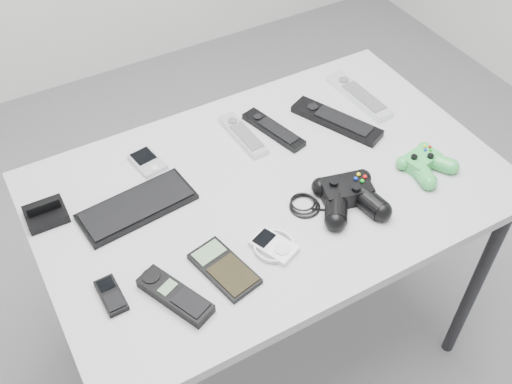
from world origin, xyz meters
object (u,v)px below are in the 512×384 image
remote_silver_b (359,95)px  calculator (224,268)px  controller_green (425,162)px  remote_black_b (336,120)px  mp3_player (274,246)px  pda_keyboard (137,206)px  remote_black_a (273,129)px  pda (147,162)px  cordless_handset (175,295)px  desk (271,202)px  controller_black (349,195)px  remote_silver_a (243,134)px  mobile_phone (111,295)px

remote_silver_b → calculator: bearing=-153.2°
remote_silver_b → controller_green: size_ratio=1.74×
remote_black_b → mp3_player: size_ratio=2.58×
pda_keyboard → remote_black_a: bearing=4.8°
pda → remote_black_b: remote_black_b is taller
remote_black_b → cordless_handset: bearing=-178.1°
pda_keyboard → controller_green: size_ratio=2.02×
desk → pda: size_ratio=11.60×
cordless_handset → controller_black: (0.46, 0.05, 0.01)m
remote_silver_a → calculator: size_ratio=1.15×
controller_green → cordless_handset: bearing=173.8°
remote_silver_a → calculator: bearing=-126.8°
desk → controller_black: (0.13, -0.14, 0.09)m
remote_silver_a → controller_black: (0.10, -0.32, 0.02)m
remote_black_a → remote_silver_a: bearing=150.7°
pda_keyboard → cordless_handset: cordless_handset is taller
remote_silver_a → mp3_player: 0.38m
pda_keyboard → remote_silver_a: bearing=10.6°
desk → calculator: 0.29m
remote_black_b → cordless_handset: cordless_handset is taller
mobile_phone → pda_keyboard: bearing=55.0°
remote_silver_a → remote_black_a: size_ratio=0.93×
pda → remote_black_b: size_ratio=0.38×
desk → pda_keyboard: size_ratio=4.17×
remote_silver_a → remote_black_b: bearing=-19.9°
mp3_player → controller_black: (0.22, 0.03, 0.02)m
remote_black_b → controller_green: 0.26m
cordless_handset → remote_silver_b: bearing=2.8°
remote_black_a → mobile_phone: size_ratio=2.07×
mp3_player → desk: bearing=38.7°
remote_black_b → remote_silver_b: 0.13m
remote_silver_a → remote_silver_b: remote_silver_b is taller
desk → remote_black_a: size_ratio=5.72×
remote_black_a → mp3_player: bearing=-135.0°
desk → mobile_phone: size_ratio=11.86×
remote_silver_a → mp3_player: size_ratio=1.85×
remote_black_b → remote_silver_b: size_ratio=1.10×
calculator → cordless_handset: bearing=174.5°
remote_silver_a → calculator: remote_silver_a is taller
mp3_player → remote_silver_b: bearing=13.0°
mobile_phone → mp3_player: size_ratio=0.96×
pda_keyboard → desk: bearing=-21.2°
remote_silver_a → mp3_player: remote_silver_a is taller
remote_silver_b → mp3_player: (-0.48, -0.34, -0.00)m
mobile_phone → calculator: same height
controller_green → remote_silver_b: bearing=74.7°
mobile_phone → cordless_handset: size_ratio=0.56×
pda → remote_black_a: remote_black_a is taller
cordless_handset → calculator: cordless_handset is taller
desk → mp3_player: 0.21m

